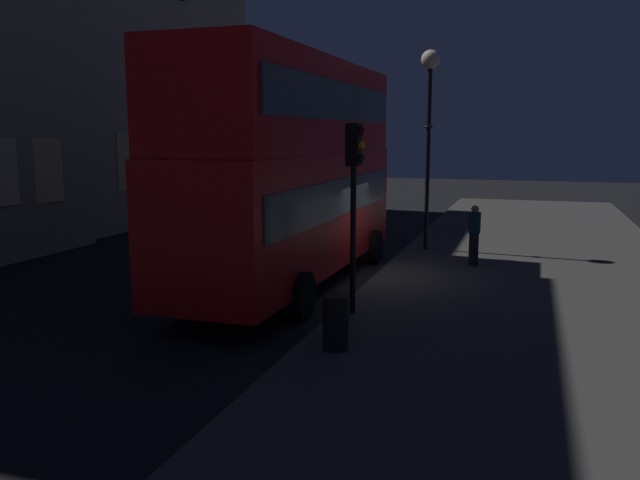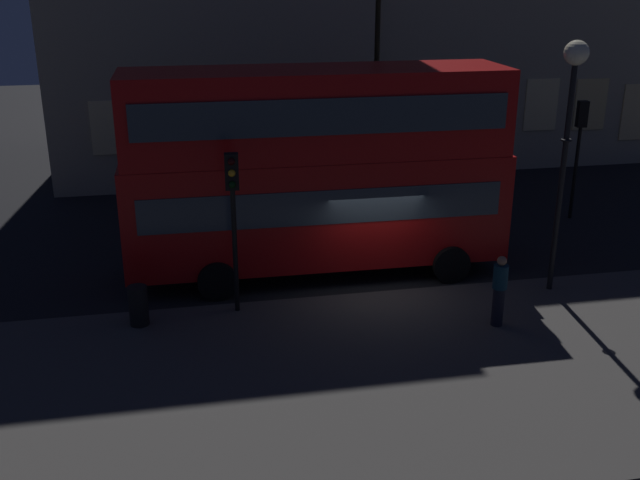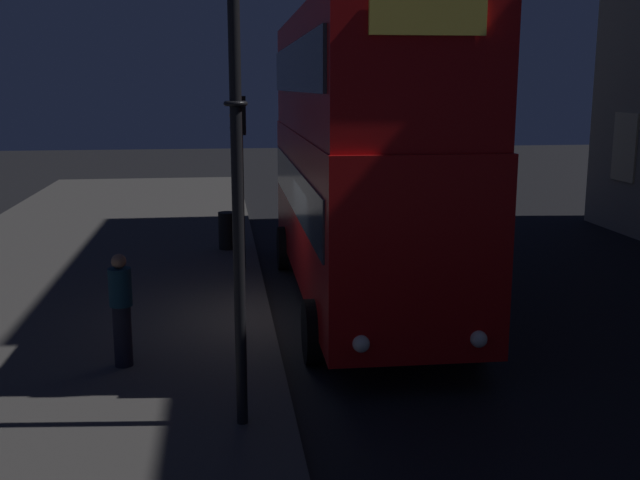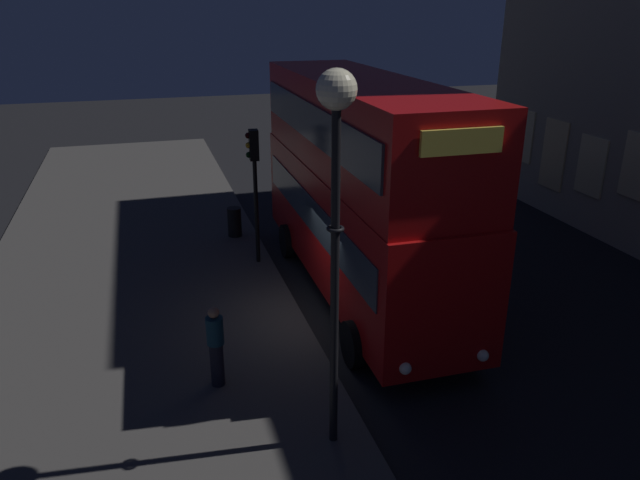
# 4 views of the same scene
# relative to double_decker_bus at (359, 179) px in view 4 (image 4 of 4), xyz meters

# --- Properties ---
(ground_plane) EXTENTS (80.00, 80.00, 0.00)m
(ground_plane) POSITION_rel_double_decker_bus_xyz_m (1.32, -1.39, -3.13)
(ground_plane) COLOR black
(sidewalk_slab) EXTENTS (44.00, 8.11, 0.12)m
(sidewalk_slab) POSITION_rel_double_decker_bus_xyz_m (1.32, -5.89, -3.07)
(sidewalk_slab) COLOR #423F3D
(sidewalk_slab) RESTS_ON ground
(double_decker_bus) EXTENTS (10.34, 2.95, 5.62)m
(double_decker_bus) POSITION_rel_double_decker_bus_xyz_m (0.00, 0.00, 0.00)
(double_decker_bus) COLOR #B20F0F
(double_decker_bus) RESTS_ON ground
(traffic_light_near_kerb) EXTENTS (0.34, 0.37, 3.93)m
(traffic_light_near_kerb) POSITION_rel_double_decker_bus_xyz_m (-2.41, -2.26, -0.18)
(traffic_light_near_kerb) COLOR black
(traffic_light_near_kerb) RESTS_ON sidewalk_slab
(street_lamp) EXTENTS (0.59, 0.59, 6.33)m
(street_lamp) POSITION_rel_double_decker_bus_xyz_m (5.74, -2.51, 1.90)
(street_lamp) COLOR black
(street_lamp) RESTS_ON sidewalk_slab
(pedestrian) EXTENTS (0.34, 0.34, 1.73)m
(pedestrian) POSITION_rel_double_decker_bus_xyz_m (3.50, -4.22, -2.12)
(pedestrian) COLOR black
(pedestrian) RESTS_ON sidewalk_slab
(litter_bin) EXTENTS (0.45, 0.45, 0.96)m
(litter_bin) POSITION_rel_double_decker_bus_xyz_m (-4.74, -2.56, -2.53)
(litter_bin) COLOR black
(litter_bin) RESTS_ON sidewalk_slab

